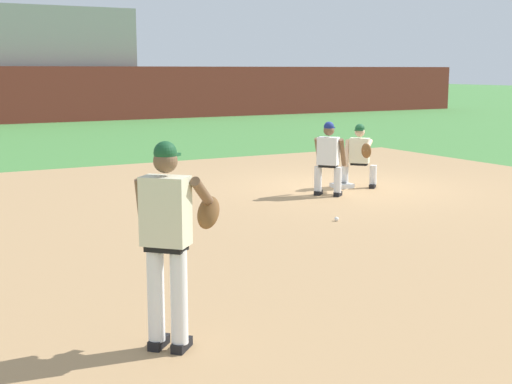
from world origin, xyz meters
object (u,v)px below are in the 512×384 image
first_baseman (360,153)px  pitcher (170,233)px  first_base_bag (342,186)px  baseball (337,219)px  baserunner (328,156)px

first_baseman → pitcher: bearing=-137.5°
pitcher → first_baseman: size_ratio=1.39×
first_base_bag → pitcher: 9.19m
baseball → pitcher: bearing=-140.1°
first_baseman → baserunner: bearing=-157.0°
first_baseman → baserunner: 1.23m
first_base_bag → baseball: size_ratio=5.14×
first_base_bag → first_baseman: (0.31, -0.18, 0.69)m
baseball → baserunner: 2.51m
first_base_bag → baserunner: 1.29m
pitcher → baserunner: size_ratio=1.27×
baserunner → first_base_bag: bearing=38.7°
baseball → first_baseman: 3.53m
baseball → first_baseman: first_baseman is taller
baserunner → pitcher: bearing=-134.6°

